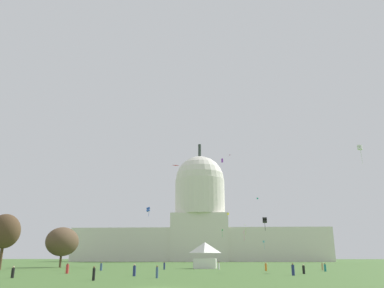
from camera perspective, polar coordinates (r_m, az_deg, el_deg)
The scene contains 31 objects.
ground_plane at distance 36.84m, azimuth -5.13°, elevation -20.80°, with size 800.00×800.00×0.00m, color #42662D.
capitol_building at distance 225.13m, azimuth 1.22°, elevation -11.94°, with size 144.14×29.39×69.25m.
event_tent at distance 94.28m, azimuth 1.97°, elevation -16.33°, with size 5.77×4.59×6.07m.
tree_west_mid at distance 109.38m, azimuth -18.96°, elevation -13.74°, with size 10.87×11.62×10.29m.
tree_west_far at distance 92.86m, azimuth -26.42°, elevation -11.70°, with size 7.11×6.28×11.64m.
person_navy_back_right at distance 87.44m, azimuth -4.20°, elevation -17.84°, with size 0.46×0.46×1.68m.
person_orange_edge_west at distance 80.70m, azimuth 11.07°, elevation -17.72°, with size 0.51×0.51×1.65m.
person_black_aisle_center at distance 49.08m, azimuth -14.58°, elevation -18.40°, with size 0.45×0.45×1.64m.
person_black_edge_east at distance 67.77m, azimuth 16.48°, elevation -17.69°, with size 0.48×0.48×1.53m.
person_navy_lawn_far_right at distance 61.96m, azimuth 14.98°, elevation -17.85°, with size 0.57×0.57×1.78m.
person_navy_mid_right at distance 58.64m, azimuth -8.69°, elevation -18.34°, with size 0.51×0.51×1.71m.
person_tan_front_left at distance 86.87m, azimuth 19.06°, elevation -17.09°, with size 0.51×0.51×1.54m.
person_red_lawn_far_left at distance 70.03m, azimuth -18.28°, elevation -17.43°, with size 0.67×0.67×1.69m.
person_teal_near_tree_east at distance 80.10m, azimuth 19.42°, elevation -17.16°, with size 0.45×0.45×1.55m.
person_black_back_center at distance 58.40m, azimuth -25.39°, elevation -17.10°, with size 0.43×0.43×1.53m.
person_denim_mid_center at distance 82.94m, azimuth -13.53°, elevation -17.55°, with size 0.52×0.52×1.64m.
person_white_deep_crowd at distance 87.91m, azimuth 4.04°, elevation -17.87°, with size 0.48×0.48×1.61m.
person_denim_front_right at distance 53.11m, azimuth -5.30°, elevation -18.68°, with size 0.34×0.34×1.61m.
kite_lime_low at distance 173.25m, azimuth 8.18°, elevation -12.17°, with size 1.10×1.70×4.07m.
kite_red_mid at distance 95.60m, azimuth -2.54°, elevation -3.50°, with size 1.65×1.07×0.15m.
kite_cyan_low at distance 191.69m, azimuth 10.76°, elevation -14.28°, with size 0.84×0.84×3.94m.
kite_turquoise_mid at distance 180.54m, azimuth 9.84°, elevation -8.08°, with size 0.85×0.62×0.82m.
kite_pink_low at distance 149.44m, azimuth 7.83°, elevation -13.04°, with size 0.59×1.11×4.29m.
kite_green_low at distance 196.17m, azimuth 4.59°, elevation -12.94°, with size 0.55×0.93×4.10m.
kite_orange_low at distance 191.83m, azimuth 8.87°, elevation -12.29°, with size 0.89×1.25×0.17m.
kite_blue_low at distance 102.09m, azimuth -6.61°, elevation -9.77°, with size 1.02×0.95×2.43m.
kite_violet_mid at distance 95.79m, azimuth 4.57°, elevation -2.50°, with size 0.48×0.40×1.04m.
kite_yellow_low at distance 135.49m, azimuth 5.46°, elevation -10.44°, with size 0.64×0.94×0.87m.
kite_white_mid at distance 90.33m, azimuth 23.96°, elevation -0.50°, with size 1.29×1.27×4.17m.
kite_magenta_high at distance 176.80m, azimuth 5.90°, elevation -1.76°, with size 0.99×1.28×0.27m.
kite_black_low at distance 74.68m, azimuth 10.90°, elevation -11.21°, with size 0.91×0.95×2.45m.
Camera 1 is at (5.42, -36.34, 2.75)m, focal length 35.39 mm.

